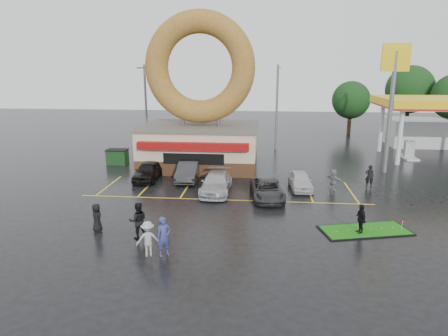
# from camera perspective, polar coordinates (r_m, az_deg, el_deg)

# --- Properties ---
(ground) EXTENTS (120.00, 120.00, 0.00)m
(ground) POSITION_cam_1_polar(r_m,az_deg,el_deg) (23.98, -0.88, -7.18)
(ground) COLOR black
(ground) RESTS_ON ground
(donut_shop) EXTENTS (10.20, 8.70, 13.50)m
(donut_shop) POSITION_cam_1_polar(r_m,az_deg,el_deg) (35.84, -3.39, 7.34)
(donut_shop) COLOR #472B19
(donut_shop) RESTS_ON ground
(gas_station) EXTENTS (12.30, 13.65, 5.90)m
(gas_station) POSITION_cam_1_polar(r_m,az_deg,el_deg) (46.80, 27.62, 6.43)
(gas_station) COLOR silver
(gas_station) RESTS_ON ground
(shell_sign) EXTENTS (2.20, 0.36, 10.60)m
(shell_sign) POSITION_cam_1_polar(r_m,az_deg,el_deg) (35.78, 23.01, 10.93)
(shell_sign) COLOR slate
(shell_sign) RESTS_ON ground
(streetlight_left) EXTENTS (0.40, 2.21, 9.00)m
(streetlight_left) POSITION_cam_1_polar(r_m,az_deg,el_deg) (44.10, -11.11, 8.81)
(streetlight_left) COLOR slate
(streetlight_left) RESTS_ON ground
(streetlight_mid) EXTENTS (0.40, 2.21, 9.00)m
(streetlight_mid) POSITION_cam_1_polar(r_m,az_deg,el_deg) (43.31, 7.56, 8.86)
(streetlight_mid) COLOR slate
(streetlight_mid) RESTS_ON ground
(streetlight_right) EXTENTS (0.40, 2.21, 9.00)m
(streetlight_right) POSITION_cam_1_polar(r_m,az_deg,el_deg) (46.29, 22.69, 8.23)
(streetlight_right) COLOR slate
(streetlight_right) RESTS_ON ground
(tree_far_c) EXTENTS (6.30, 6.30, 9.00)m
(tree_far_c) POSITION_cam_1_polar(r_m,az_deg,el_deg) (59.54, 25.04, 10.13)
(tree_far_c) COLOR #332114
(tree_far_c) RESTS_ON ground
(tree_far_d) EXTENTS (4.90, 4.90, 7.00)m
(tree_far_d) POSITION_cam_1_polar(r_m,az_deg,el_deg) (55.55, 17.68, 9.22)
(tree_far_d) COLOR #332114
(tree_far_d) RESTS_ON ground
(car_black) EXTENTS (1.72, 4.25, 1.45)m
(car_black) POSITION_cam_1_polar(r_m,az_deg,el_deg) (32.27, -10.82, -0.43)
(car_black) COLOR black
(car_black) RESTS_ON ground
(car_dgrey) EXTENTS (1.73, 4.54, 1.48)m
(car_dgrey) POSITION_cam_1_polar(r_m,az_deg,el_deg) (31.76, -5.13, -0.44)
(car_dgrey) COLOR #292A2C
(car_dgrey) RESTS_ON ground
(car_silver) EXTENTS (2.05, 4.93, 1.42)m
(car_silver) POSITION_cam_1_polar(r_m,az_deg,el_deg) (28.53, -1.11, -2.14)
(car_silver) COLOR #ADAEB3
(car_silver) RESTS_ON ground
(car_grey) EXTENTS (2.58, 4.72, 1.25)m
(car_grey) POSITION_cam_1_polar(r_m,az_deg,el_deg) (27.38, 6.16, -3.12)
(car_grey) COLOR #2E2E31
(car_grey) RESTS_ON ground
(car_white) EXTENTS (1.75, 3.91, 1.31)m
(car_white) POSITION_cam_1_polar(r_m,az_deg,el_deg) (29.86, 10.86, -1.77)
(car_white) COLOR silver
(car_white) RESTS_ON ground
(person_blue) EXTENTS (0.85, 0.79, 1.94)m
(person_blue) POSITION_cam_1_polar(r_m,az_deg,el_deg) (19.35, -8.60, -9.67)
(person_blue) COLOR navy
(person_blue) RESTS_ON ground
(person_blackjkt) EXTENTS (1.16, 1.04, 1.97)m
(person_blackjkt) POSITION_cam_1_polar(r_m,az_deg,el_deg) (21.42, -12.16, -7.37)
(person_blackjkt) COLOR black
(person_blackjkt) RESTS_ON ground
(person_hoodie) EXTENTS (1.27, 0.97, 1.74)m
(person_hoodie) POSITION_cam_1_polar(r_m,az_deg,el_deg) (19.50, -10.81, -9.90)
(person_hoodie) COLOR #969699
(person_hoodie) RESTS_ON ground
(person_bystander) EXTENTS (0.77, 0.92, 1.60)m
(person_bystander) POSITION_cam_1_polar(r_m,az_deg,el_deg) (22.91, -17.71, -6.79)
(person_bystander) COLOR black
(person_bystander) RESTS_ON ground
(person_cameraman) EXTENTS (0.59, 1.04, 1.68)m
(person_cameraman) POSITION_cam_1_polar(r_m,az_deg,el_deg) (22.80, 18.95, -6.90)
(person_cameraman) COLOR black
(person_cameraman) RESTS_ON ground
(person_walker_near) EXTENTS (1.25, 1.44, 1.57)m
(person_walker_near) POSITION_cam_1_polar(r_m,az_deg,el_deg) (30.11, 15.36, -1.64)
(person_walker_near) COLOR gray
(person_walker_near) RESTS_ON ground
(person_walker_far) EXTENTS (0.69, 0.51, 1.71)m
(person_walker_far) POSITION_cam_1_polar(r_m,az_deg,el_deg) (31.66, 20.08, -1.10)
(person_walker_far) COLOR black
(person_walker_far) RESTS_ON ground
(dumpster) EXTENTS (1.80, 1.20, 1.30)m
(dumpster) POSITION_cam_1_polar(r_m,az_deg,el_deg) (38.24, -14.98, 1.51)
(dumpster) COLOR #19411A
(dumpster) RESTS_ON ground
(putting_green) EXTENTS (5.21, 3.24, 0.61)m
(putting_green) POSITION_cam_1_polar(r_m,az_deg,el_deg) (23.51, 19.48, -8.39)
(putting_green) COLOR black
(putting_green) RESTS_ON ground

